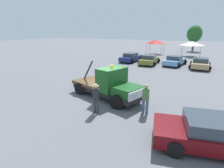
# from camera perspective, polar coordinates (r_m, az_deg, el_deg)

# --- Properties ---
(ground_plane) EXTENTS (160.00, 160.00, 0.00)m
(ground_plane) POSITION_cam_1_polar(r_m,az_deg,el_deg) (12.68, -2.03, -4.25)
(ground_plane) COLOR slate
(tow_truck) EXTENTS (5.93, 3.48, 2.51)m
(tow_truck) POSITION_cam_1_polar(r_m,az_deg,el_deg) (12.13, -0.94, -0.51)
(tow_truck) COLOR black
(tow_truck) RESTS_ON ground
(foreground_car) EXTENTS (5.39, 3.00, 1.34)m
(foreground_car) POSITION_cam_1_polar(r_m,az_deg,el_deg) (8.35, 31.28, -13.92)
(foreground_car) COLOR #5B0A0F
(foreground_car) RESTS_ON ground
(person_near_truck) EXTENTS (0.39, 0.39, 1.76)m
(person_near_truck) POSITION_cam_1_polar(r_m,az_deg,el_deg) (10.05, 10.94, -4.17)
(person_near_truck) COLOR #475B84
(person_near_truck) RESTS_ON ground
(person_at_hood) EXTENTS (0.39, 0.39, 1.74)m
(person_at_hood) POSITION_cam_1_polar(r_m,az_deg,el_deg) (9.99, -5.28, -4.01)
(person_at_hood) COLOR #38383D
(person_at_hood) RESTS_ON ground
(parked_car_navy) EXTENTS (2.70, 5.02, 1.34)m
(parked_car_navy) POSITION_cam_1_polar(r_m,az_deg,el_deg) (27.40, 6.26, 8.65)
(parked_car_navy) COLOR navy
(parked_car_navy) RESTS_ON ground
(parked_car_olive) EXTENTS (2.57, 4.66, 1.34)m
(parked_car_olive) POSITION_cam_1_polar(r_m,az_deg,el_deg) (25.55, 12.10, 7.77)
(parked_car_olive) COLOR olive
(parked_car_olive) RESTS_ON ground
(parked_car_skyblue) EXTENTS (2.95, 4.73, 1.34)m
(parked_car_skyblue) POSITION_cam_1_polar(r_m,az_deg,el_deg) (25.67, 19.82, 7.18)
(parked_car_skyblue) COLOR #669ED1
(parked_car_skyblue) RESTS_ON ground
(parked_car_tan) EXTENTS (2.53, 4.68, 1.34)m
(parked_car_tan) POSITION_cam_1_polar(r_m,az_deg,el_deg) (24.97, 26.86, 6.11)
(parked_car_tan) COLOR tan
(parked_car_tan) RESTS_ON ground
(canopy_tent_red) EXTENTS (2.95, 2.95, 2.88)m
(canopy_tent_red) POSITION_cam_1_polar(r_m,az_deg,el_deg) (37.43, 14.03, 13.28)
(canopy_tent_red) COLOR #9E9EA3
(canopy_tent_red) RESTS_ON ground
(canopy_tent_white) EXTENTS (3.23, 3.23, 2.74)m
(canopy_tent_white) POSITION_cam_1_polar(r_m,az_deg,el_deg) (35.96, 24.64, 11.96)
(canopy_tent_white) COLOR #9E9EA3
(canopy_tent_white) RESTS_ON ground
(tree_left) EXTENTS (3.25, 3.25, 5.80)m
(tree_left) POSITION_cam_1_polar(r_m,az_deg,el_deg) (45.29, 25.34, 14.58)
(tree_left) COLOR brown
(tree_left) RESTS_ON ground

